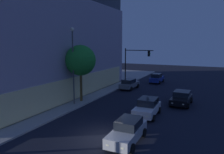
{
  "coord_description": "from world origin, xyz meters",
  "views": [
    {
      "loc": [
        -13.9,
        -7.38,
        7.16
      ],
      "look_at": [
        7.16,
        2.54,
        3.55
      ],
      "focal_mm": 34.46,
      "sensor_mm": 36.0,
      "label": 1
    }
  ],
  "objects_px": {
    "car_white": "(147,107)",
    "modern_building": "(10,41)",
    "sidewalk_tree": "(81,60)",
    "car_grey": "(129,84)",
    "traffic_light_far_corner": "(134,60)",
    "street_lamp_sidewalk": "(73,57)",
    "car_blue": "(157,78)",
    "car_black": "(181,98)",
    "car_silver": "(128,131)"
  },
  "relations": [
    {
      "from": "street_lamp_sidewalk",
      "to": "car_silver",
      "type": "distance_m",
      "value": 12.21
    },
    {
      "from": "modern_building",
      "to": "car_white",
      "type": "height_order",
      "value": "modern_building"
    },
    {
      "from": "traffic_light_far_corner",
      "to": "car_blue",
      "type": "height_order",
      "value": "traffic_light_far_corner"
    },
    {
      "from": "car_white",
      "to": "car_silver",
      "type": "bearing_deg",
      "value": -176.73
    },
    {
      "from": "car_white",
      "to": "car_grey",
      "type": "distance_m",
      "value": 12.91
    },
    {
      "from": "car_grey",
      "to": "car_blue",
      "type": "relative_size",
      "value": 1.08
    },
    {
      "from": "car_blue",
      "to": "street_lamp_sidewalk",
      "type": "bearing_deg",
      "value": 163.94
    },
    {
      "from": "car_silver",
      "to": "modern_building",
      "type": "bearing_deg",
      "value": 67.44
    },
    {
      "from": "car_silver",
      "to": "car_white",
      "type": "relative_size",
      "value": 1.06
    },
    {
      "from": "street_lamp_sidewalk",
      "to": "car_white",
      "type": "relative_size",
      "value": 2.04
    },
    {
      "from": "street_lamp_sidewalk",
      "to": "car_blue",
      "type": "relative_size",
      "value": 2.08
    },
    {
      "from": "traffic_light_far_corner",
      "to": "car_white",
      "type": "distance_m",
      "value": 15.78
    },
    {
      "from": "car_grey",
      "to": "traffic_light_far_corner",
      "type": "bearing_deg",
      "value": 4.91
    },
    {
      "from": "sidewalk_tree",
      "to": "car_white",
      "type": "relative_size",
      "value": 1.59
    },
    {
      "from": "street_lamp_sidewalk",
      "to": "car_black",
      "type": "xyz_separation_m",
      "value": [
        5.61,
        -11.42,
        -4.81
      ]
    },
    {
      "from": "sidewalk_tree",
      "to": "car_white",
      "type": "distance_m",
      "value": 9.9
    },
    {
      "from": "car_silver",
      "to": "car_white",
      "type": "xyz_separation_m",
      "value": [
        6.44,
        0.37,
        -0.01
      ]
    },
    {
      "from": "traffic_light_far_corner",
      "to": "car_white",
      "type": "bearing_deg",
      "value": -155.31
    },
    {
      "from": "street_lamp_sidewalk",
      "to": "car_blue",
      "type": "xyz_separation_m",
      "value": [
        18.55,
        -5.34,
        -4.75
      ]
    },
    {
      "from": "street_lamp_sidewalk",
      "to": "car_white",
      "type": "height_order",
      "value": "street_lamp_sidewalk"
    },
    {
      "from": "modern_building",
      "to": "car_white",
      "type": "xyz_separation_m",
      "value": [
        -3.13,
        -22.67,
        -6.75
      ]
    },
    {
      "from": "car_silver",
      "to": "car_black",
      "type": "height_order",
      "value": "car_silver"
    },
    {
      "from": "traffic_light_far_corner",
      "to": "car_grey",
      "type": "bearing_deg",
      "value": -175.09
    },
    {
      "from": "modern_building",
      "to": "car_blue",
      "type": "xyz_separation_m",
      "value": [
        15.42,
        -19.15,
        -6.75
      ]
    },
    {
      "from": "sidewalk_tree",
      "to": "car_grey",
      "type": "height_order",
      "value": "sidewalk_tree"
    },
    {
      "from": "modern_building",
      "to": "street_lamp_sidewalk",
      "type": "height_order",
      "value": "modern_building"
    },
    {
      "from": "street_lamp_sidewalk",
      "to": "car_blue",
      "type": "distance_m",
      "value": 19.88
    },
    {
      "from": "modern_building",
      "to": "car_black",
      "type": "distance_m",
      "value": 26.24
    },
    {
      "from": "traffic_light_far_corner",
      "to": "street_lamp_sidewalk",
      "type": "distance_m",
      "value": 14.23
    },
    {
      "from": "modern_building",
      "to": "car_silver",
      "type": "xyz_separation_m",
      "value": [
        -9.57,
        -23.04,
        -6.74
      ]
    },
    {
      "from": "street_lamp_sidewalk",
      "to": "car_blue",
      "type": "bearing_deg",
      "value": -16.06
    },
    {
      "from": "street_lamp_sidewalk",
      "to": "sidewalk_tree",
      "type": "relative_size",
      "value": 1.28
    },
    {
      "from": "street_lamp_sidewalk",
      "to": "car_black",
      "type": "distance_m",
      "value": 13.6
    },
    {
      "from": "street_lamp_sidewalk",
      "to": "sidewalk_tree",
      "type": "height_order",
      "value": "street_lamp_sidewalk"
    },
    {
      "from": "sidewalk_tree",
      "to": "car_blue",
      "type": "distance_m",
      "value": 18.41
    },
    {
      "from": "car_silver",
      "to": "car_grey",
      "type": "xyz_separation_m",
      "value": [
        17.77,
        6.56,
        -0.04
      ]
    },
    {
      "from": "car_white",
      "to": "car_black",
      "type": "distance_m",
      "value": 6.16
    },
    {
      "from": "car_grey",
      "to": "car_white",
      "type": "bearing_deg",
      "value": -151.32
    },
    {
      "from": "car_black",
      "to": "car_blue",
      "type": "height_order",
      "value": "car_blue"
    },
    {
      "from": "car_white",
      "to": "car_blue",
      "type": "distance_m",
      "value": 18.88
    },
    {
      "from": "car_white",
      "to": "modern_building",
      "type": "bearing_deg",
      "value": 82.14
    },
    {
      "from": "modern_building",
      "to": "traffic_light_far_corner",
      "type": "height_order",
      "value": "modern_building"
    },
    {
      "from": "car_silver",
      "to": "sidewalk_tree",
      "type": "bearing_deg",
      "value": 49.33
    },
    {
      "from": "street_lamp_sidewalk",
      "to": "car_black",
      "type": "bearing_deg",
      "value": -63.83
    },
    {
      "from": "sidewalk_tree",
      "to": "car_grey",
      "type": "distance_m",
      "value": 11.1
    },
    {
      "from": "sidewalk_tree",
      "to": "car_white",
      "type": "xyz_separation_m",
      "value": [
        -1.44,
        -8.81,
        -4.3
      ]
    },
    {
      "from": "traffic_light_far_corner",
      "to": "car_black",
      "type": "xyz_separation_m",
      "value": [
        -8.36,
        -8.98,
        -3.61
      ]
    },
    {
      "from": "modern_building",
      "to": "car_black",
      "type": "bearing_deg",
      "value": -84.39
    },
    {
      "from": "sidewalk_tree",
      "to": "car_silver",
      "type": "height_order",
      "value": "sidewalk_tree"
    },
    {
      "from": "sidewalk_tree",
      "to": "car_white",
      "type": "height_order",
      "value": "sidewalk_tree"
    }
  ]
}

